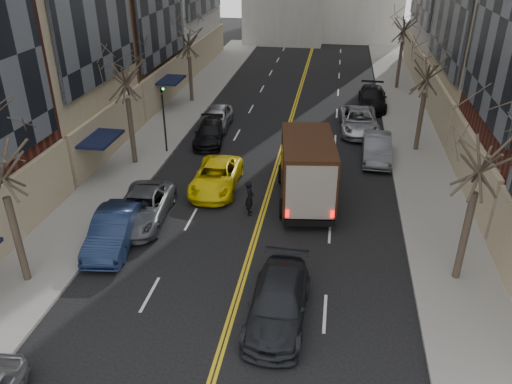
% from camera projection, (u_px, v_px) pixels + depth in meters
% --- Properties ---
extents(sidewalk_left, '(4.00, 66.00, 0.15)m').
position_uv_depth(sidewalk_left, '(168.00, 125.00, 37.42)').
color(sidewalk_left, slate).
rests_on(sidewalk_left, ground).
extents(sidewalk_right, '(4.00, 66.00, 0.15)m').
position_uv_depth(sidewalk_right, '(415.00, 139.00, 34.85)').
color(sidewalk_right, slate).
rests_on(sidewalk_right, ground).
extents(tree_lf_mid, '(3.20, 3.20, 8.91)m').
position_uv_depth(tree_lf_mid, '(123.00, 58.00, 28.24)').
color(tree_lf_mid, '#382D23').
rests_on(tree_lf_mid, sidewalk_left).
extents(tree_lf_far, '(3.20, 3.20, 8.12)m').
position_uv_depth(tree_lf_far, '(188.00, 29.00, 39.88)').
color(tree_lf_far, '#382D23').
rests_on(tree_lf_far, sidewalk_left).
extents(tree_rt_near, '(3.20, 3.20, 8.71)m').
position_uv_depth(tree_rt_near, '(488.00, 135.00, 17.93)').
color(tree_rt_near, '#382D23').
rests_on(tree_rt_near, sidewalk_right).
extents(tree_rt_mid, '(3.20, 3.20, 8.32)m').
position_uv_depth(tree_rt_mid, '(430.00, 57.00, 30.30)').
color(tree_rt_mid, '#382D23').
rests_on(tree_rt_mid, sidewalk_right).
extents(tree_rt_far, '(3.20, 3.20, 9.11)m').
position_uv_depth(tree_rt_far, '(406.00, 13.00, 43.16)').
color(tree_rt_far, '#382D23').
rests_on(tree_rt_far, sidewalk_right).
extents(traffic_signal, '(0.29, 0.26, 4.70)m').
position_uv_depth(traffic_signal, '(163.00, 112.00, 31.54)').
color(traffic_signal, black).
rests_on(traffic_signal, sidewalk_left).
extents(ups_truck, '(3.47, 7.10, 3.74)m').
position_uv_depth(ups_truck, '(306.00, 169.00, 26.19)').
color(ups_truck, black).
rests_on(ups_truck, ground).
extents(observer_sedan, '(2.23, 5.25, 1.51)m').
position_uv_depth(observer_sedan, '(278.00, 302.00, 18.46)').
color(observer_sedan, black).
rests_on(observer_sedan, ground).
extents(taxi, '(2.58, 5.31, 1.46)m').
position_uv_depth(taxi, '(216.00, 177.00, 27.97)').
color(taxi, '#DBC209').
rests_on(taxi, ground).
extents(pedestrian, '(0.53, 0.73, 1.87)m').
position_uv_depth(pedestrian, '(250.00, 198.00, 25.35)').
color(pedestrian, black).
rests_on(pedestrian, ground).
extents(parked_lf_b, '(2.32, 5.08, 1.61)m').
position_uv_depth(parked_lf_b, '(114.00, 230.00, 22.84)').
color(parked_lf_b, '#121D39').
rests_on(parked_lf_b, ground).
extents(parked_lf_c, '(2.83, 5.49, 1.48)m').
position_uv_depth(parked_lf_c, '(142.00, 208.00, 24.84)').
color(parked_lf_c, '#494C51').
rests_on(parked_lf_c, ground).
extents(parked_lf_d, '(2.51, 4.86, 1.35)m').
position_uv_depth(parked_lf_d, '(209.00, 133.00, 34.23)').
color(parked_lf_d, black).
rests_on(parked_lf_d, ground).
extents(parked_lf_e, '(2.00, 4.64, 1.56)m').
position_uv_depth(parked_lf_e, '(218.00, 117.00, 36.85)').
color(parked_lf_e, '#929499').
rests_on(parked_lf_e, ground).
extents(parked_rt_a, '(1.83, 4.89, 1.60)m').
position_uv_depth(parked_rt_a, '(377.00, 148.00, 31.57)').
color(parked_rt_a, '#54575D').
rests_on(parked_rt_a, ground).
extents(parked_rt_b, '(2.93, 5.89, 1.60)m').
position_uv_depth(parked_rt_b, '(359.00, 121.00, 36.09)').
color(parked_rt_b, '#A6A8AE').
rests_on(parked_rt_b, ground).
extents(parked_rt_c, '(2.36, 5.56, 1.60)m').
position_uv_depth(parked_rt_c, '(372.00, 98.00, 41.05)').
color(parked_rt_c, black).
rests_on(parked_rt_c, ground).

